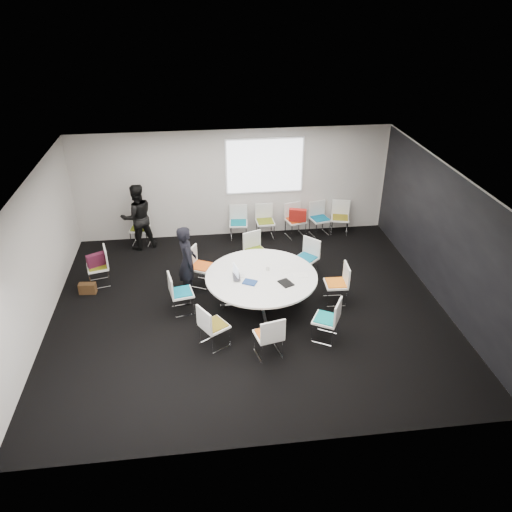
{
  "coord_description": "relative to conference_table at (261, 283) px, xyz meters",
  "views": [
    {
      "loc": [
        -0.9,
        -8.47,
        6.0
      ],
      "look_at": [
        0.2,
        0.4,
        1.0
      ],
      "focal_mm": 35.0,
      "sensor_mm": 36.0,
      "label": 1
    }
  ],
  "objects": [
    {
      "name": "red_jacket",
      "position": [
        1.32,
        2.86,
        0.15
      ],
      "size": [
        0.47,
        0.28,
        0.36
      ],
      "primitive_type": "cube",
      "rotation": [
        0.17,
        0.0,
        -0.28
      ],
      "color": "#A71A14",
      "rests_on": "chair_back_c"
    },
    {
      "name": "laptop",
      "position": [
        -0.46,
        -0.02,
        0.2
      ],
      "size": [
        0.23,
        0.35,
        0.03
      ],
      "primitive_type": "imported",
      "rotation": [
        0.0,
        0.0,
        1.56
      ],
      "color": "#333338",
      "rests_on": "conference_table"
    },
    {
      "name": "chair_ring_h",
      "position": [
        1.06,
        -1.24,
        -0.27
      ],
      "size": [
        0.62,
        0.62,
        0.88
      ],
      "rotation": [
        0.0,
        0.0,
        7.33
      ],
      "color": "silver",
      "rests_on": "ground"
    },
    {
      "name": "chair_back_c",
      "position": [
        1.31,
        3.09,
        -0.27
      ],
      "size": [
        0.56,
        0.55,
        0.88
      ],
      "rotation": [
        0.0,
        0.0,
        3.4
      ],
      "color": "silver",
      "rests_on": "ground"
    },
    {
      "name": "chair_back_b",
      "position": [
        0.51,
        3.1,
        -0.27
      ],
      "size": [
        0.47,
        0.46,
        0.88
      ],
      "rotation": [
        0.0,
        0.0,
        3.17
      ],
      "color": "silver",
      "rests_on": "ground"
    },
    {
      "name": "phone",
      "position": [
        0.48,
        -0.39,
        0.19
      ],
      "size": [
        0.15,
        0.09,
        0.01
      ],
      "primitive_type": "cube",
      "rotation": [
        0.0,
        0.0,
        -0.14
      ],
      "color": "black",
      "rests_on": "conference_table"
    },
    {
      "name": "chair_back_e",
      "position": [
        2.52,
        3.09,
        -0.27
      ],
      "size": [
        0.56,
        0.55,
        0.88
      ],
      "rotation": [
        0.0,
        0.0,
        2.88
      ],
      "color": "silver",
      "rests_on": "ground"
    },
    {
      "name": "chair_back_a",
      "position": [
        -0.18,
        3.1,
        -0.27
      ],
      "size": [
        0.5,
        0.49,
        0.88
      ],
      "rotation": [
        0.0,
        0.0,
        3.04
      ],
      "color": "silver",
      "rests_on": "ground"
    },
    {
      "name": "conference_table",
      "position": [
        0.0,
        0.0,
        0.0
      ],
      "size": [
        2.27,
        2.27,
        0.73
      ],
      "color": "silver",
      "rests_on": "ground"
    },
    {
      "name": "brown_bag",
      "position": [
        -3.67,
        0.92,
        -0.43
      ],
      "size": [
        0.37,
        0.19,
        0.24
      ],
      "primitive_type": "cube",
      "rotation": [
        0.0,
        0.0,
        -0.09
      ],
      "color": "#3E2714",
      "rests_on": "ground"
    },
    {
      "name": "chair_person_back",
      "position": [
        -2.69,
        3.1,
        -0.27
      ],
      "size": [
        0.52,
        0.51,
        0.88
      ],
      "rotation": [
        0.0,
        0.0,
        2.99
      ],
      "color": "silver",
      "rests_on": "ground"
    },
    {
      "name": "chair_ring_b",
      "position": [
        1.17,
        1.07,
        -0.27
      ],
      "size": [
        0.64,
        0.64,
        0.88
      ],
      "rotation": [
        0.0,
        0.0,
        2.33
      ],
      "color": "silver",
      "rests_on": "ground"
    },
    {
      "name": "laptop_lid",
      "position": [
        -0.51,
        0.04,
        0.31
      ],
      "size": [
        0.09,
        0.29,
        0.22
      ],
      "primitive_type": "cube",
      "rotation": [
        0.0,
        0.0,
        1.82
      ],
      "color": "silver",
      "rests_on": "conference_table"
    },
    {
      "name": "projection_screen",
      "position": [
        0.53,
        3.4,
        1.3
      ],
      "size": [
        1.9,
        0.03,
        1.35
      ],
      "primitive_type": "cube",
      "color": "white",
      "rests_on": "room_shell"
    },
    {
      "name": "chair_ring_e",
      "position": [
        -1.63,
        -0.01,
        -0.27
      ],
      "size": [
        0.53,
        0.54,
        0.88
      ],
      "rotation": [
        0.0,
        0.0,
        4.91
      ],
      "color": "silver",
      "rests_on": "ground"
    },
    {
      "name": "chair_ring_g",
      "position": [
        -0.08,
        -1.57,
        -0.27
      ],
      "size": [
        0.55,
        0.54,
        0.88
      ],
      "rotation": [
        0.0,
        0.0,
        6.51
      ],
      "color": "silver",
      "rests_on": "ground"
    },
    {
      "name": "chair_ring_d",
      "position": [
        -1.21,
        1.0,
        -0.27
      ],
      "size": [
        0.61,
        0.61,
        0.88
      ],
      "rotation": [
        0.0,
        0.0,
        4.25
      ],
      "color": "silver",
      "rests_on": "ground"
    },
    {
      "name": "chair_ring_f",
      "position": [
        -1.03,
        -1.17,
        -0.27
      ],
      "size": [
        0.62,
        0.63,
        0.88
      ],
      "rotation": [
        0.0,
        0.0,
        5.27
      ],
      "color": "silver",
      "rests_on": "ground"
    },
    {
      "name": "tablet_folio",
      "position": [
        -0.26,
        -0.24,
        0.2
      ],
      "size": [
        0.32,
        0.3,
        0.03
      ],
      "primitive_type": "cube",
      "rotation": [
        0.0,
        0.0,
        -0.47
      ],
      "color": "navy",
      "rests_on": "conference_table"
    },
    {
      "name": "cup",
      "position": [
        0.15,
        0.21,
        0.23
      ],
      "size": [
        0.08,
        0.08,
        0.09
      ],
      "primitive_type": "cylinder",
      "color": "white",
      "rests_on": "conference_table"
    },
    {
      "name": "person_back",
      "position": [
        -2.69,
        2.94,
        0.3
      ],
      "size": [
        0.99,
        0.88,
        1.69
      ],
      "primitive_type": "imported",
      "rotation": [
        0.0,
        0.0,
        3.5
      ],
      "color": "black",
      "rests_on": "ground"
    },
    {
      "name": "chair_ring_c",
      "position": [
        0.08,
        1.53,
        -0.27
      ],
      "size": [
        0.59,
        0.59,
        0.88
      ],
      "rotation": [
        0.0,
        0.0,
        3.52
      ],
      "color": "silver",
      "rests_on": "ground"
    },
    {
      "name": "person_main",
      "position": [
        -1.48,
        0.61,
        0.26
      ],
      "size": [
        0.47,
        0.64,
        1.61
      ],
      "primitive_type": "imported",
      "rotation": [
        0.0,
        0.0,
        1.72
      ],
      "color": "black",
      "rests_on": "ground"
    },
    {
      "name": "chair_spare_left",
      "position": [
        -3.45,
        1.27,
        -0.27
      ],
      "size": [
        0.55,
        0.56,
        0.88
      ],
      "rotation": [
        0.0,
        0.0,
        1.82
      ],
      "color": "silver",
      "rests_on": "ground"
    },
    {
      "name": "papers_right",
      "position": [
        0.55,
        0.16,
        0.19
      ],
      "size": [
        0.36,
        0.33,
        0.0
      ],
      "primitive_type": "cube",
      "rotation": [
        0.0,
        0.0,
        0.52
      ],
      "color": "white",
      "rests_on": "conference_table"
    },
    {
      "name": "notebook_black",
      "position": [
        0.44,
        -0.36,
        0.19
      ],
      "size": [
        0.32,
        0.36,
        0.02
      ],
      "primitive_type": "cube",
      "rotation": [
        0.0,
        0.0,
        0.43
      ],
      "color": "black",
      "rests_on": "conference_table"
    },
    {
      "name": "maroon_bag",
      "position": [
        -3.46,
        1.27,
        0.07
      ],
      "size": [
        0.42,
        0.32,
        0.28
      ],
      "primitive_type": "cube",
      "rotation": [
        0.0,
        0.0,
        0.52
      ],
      "color": "#461226",
      "rests_on": "chair_spare_left"
    },
    {
      "name": "papers_front",
      "position": [
        0.79,
        -0.08,
        0.19
      ],
      "size": [
        0.31,
        0.23,
        0.0
      ],
      "primitive_type": "cube",
      "rotation": [
        0.0,
        0.0,
        -0.06
      ],
      "color": "white",
      "rests_on": "conference_table"
    },
    {
      "name": "chair_back_d",
      "position": [
        1.97,
        3.1,
        -0.27
      ],
      "size": [
        0.55,
        0.55,
        0.88
      ],
      "rotation": [
        0.0,
        0.0,
        3.38
      ],
      "color": "silver",
      "rests_on": "ground"
    },
    {
      "name": "chair_ring_a",
      "position": [
        1.57,
        -0.05,
        -0.27
      ],
      "size": [
        0.47,
        0.48,
        0.88
      ],
      "rotation": [
        0.0,
        0.0,
        1.52
      ],
      "color": "silver",
      "rests_on": "ground"
    },
    {
      "name": "room_shell",
      "position": [
        -0.17,
        -0.06,
        0.85
      ],
      "size": [
        8.08,
        7.08,
        2.88
      ],
      "color": "black",
      "rests_on": "ground"
    }
  ]
}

